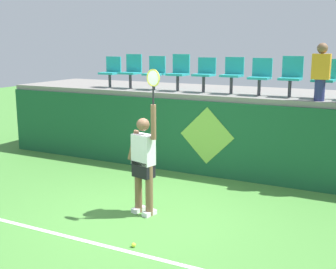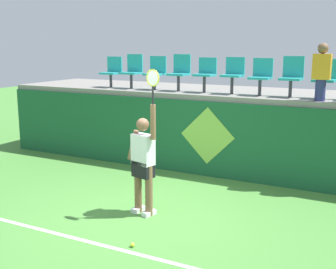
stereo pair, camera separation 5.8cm
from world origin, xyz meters
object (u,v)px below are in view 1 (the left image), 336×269
(stadium_chair_1, at_px, (132,70))
(stadium_chair_5, at_px, (233,73))
(stadium_chair_2, at_px, (155,71))
(stadium_chair_3, at_px, (179,71))
(tennis_player, at_px, (144,160))
(stadium_chair_0, at_px, (111,70))
(stadium_chair_6, at_px, (261,75))
(stadium_chair_8, at_px, (324,77))
(stadium_chair_7, at_px, (291,75))
(spectator_0, at_px, (321,71))
(stadium_chair_4, at_px, (205,72))
(tennis_ball, at_px, (134,245))

(stadium_chair_1, bearing_deg, stadium_chair_5, -0.15)
(stadium_chair_1, xyz_separation_m, stadium_chair_2, (0.67, -0.00, -0.02))
(stadium_chair_1, height_order, stadium_chair_3, stadium_chair_3)
(tennis_player, bearing_deg, stadium_chair_0, 131.35)
(stadium_chair_3, height_order, stadium_chair_6, stadium_chair_3)
(stadium_chair_3, height_order, stadium_chair_8, stadium_chair_3)
(stadium_chair_7, distance_m, spectator_0, 0.81)
(stadium_chair_4, distance_m, stadium_chair_6, 1.31)
(stadium_chair_1, bearing_deg, stadium_chair_7, 0.01)
(stadium_chair_7, bearing_deg, tennis_ball, -104.81)
(tennis_player, distance_m, stadium_chair_2, 3.85)
(stadium_chair_3, distance_m, stadium_chair_6, 1.97)
(stadium_chair_2, height_order, stadium_chair_6, stadium_chair_2)
(stadium_chair_3, height_order, spectator_0, spectator_0)
(tennis_ball, height_order, stadium_chair_3, stadium_chair_3)
(stadium_chair_4, bearing_deg, stadium_chair_0, 179.92)
(tennis_player, bearing_deg, stadium_chair_2, 115.83)
(stadium_chair_7, relative_size, stadium_chair_8, 1.06)
(stadium_chair_3, relative_size, spectator_0, 0.77)
(stadium_chair_3, relative_size, stadium_chair_4, 1.09)
(stadium_chair_2, bearing_deg, stadium_chair_1, 179.72)
(stadium_chair_4, height_order, stadium_chair_6, stadium_chair_6)
(tennis_ball, xyz_separation_m, spectator_0, (1.84, 4.02, 2.36))
(stadium_chair_6, relative_size, spectator_0, 0.71)
(tennis_ball, distance_m, stadium_chair_6, 5.01)
(stadium_chair_8, relative_size, spectator_0, 0.71)
(stadium_chair_5, distance_m, stadium_chair_7, 1.29)
(tennis_player, distance_m, stadium_chair_3, 3.65)
(stadium_chair_1, height_order, stadium_chair_2, stadium_chair_1)
(stadium_chair_4, height_order, stadium_chair_7, stadium_chair_7)
(stadium_chair_4, relative_size, stadium_chair_7, 0.93)
(stadium_chair_3, bearing_deg, tennis_player, -74.15)
(stadium_chair_1, distance_m, stadium_chair_6, 3.30)
(stadium_chair_6, distance_m, stadium_chair_7, 0.66)
(stadium_chair_7, bearing_deg, stadium_chair_1, -179.99)
(tennis_ball, height_order, stadium_chair_2, stadium_chair_2)
(spectator_0, bearing_deg, stadium_chair_3, 172.24)
(tennis_player, bearing_deg, stadium_chair_8, 54.07)
(tennis_ball, relative_size, stadium_chair_1, 0.08)
(stadium_chair_2, bearing_deg, tennis_ball, -64.78)
(tennis_player, relative_size, stadium_chair_5, 3.08)
(stadium_chair_2, bearing_deg, stadium_chair_3, 0.32)
(stadium_chair_7, height_order, stadium_chair_8, stadium_chair_7)
(stadium_chair_2, relative_size, stadium_chair_5, 1.00)
(stadium_chair_2, bearing_deg, stadium_chair_6, -0.02)
(tennis_player, relative_size, stadium_chair_0, 3.20)
(stadium_chair_5, bearing_deg, stadium_chair_8, 0.10)
(stadium_chair_6, bearing_deg, stadium_chair_0, -179.99)
(tennis_player, xyz_separation_m, stadium_chair_4, (-0.26, 3.26, 1.30))
(stadium_chair_0, bearing_deg, stadium_chair_5, -0.04)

